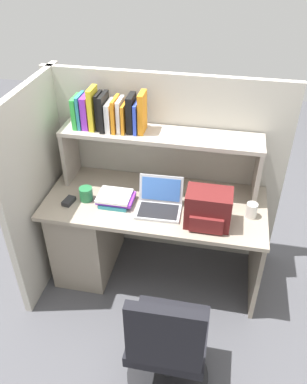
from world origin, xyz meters
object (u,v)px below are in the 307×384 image
Objects in this scene: computer_mouse at (69,201)px; office_chair at (167,349)px; backpack at (208,209)px; snack_canister at (86,194)px; laptop at (159,203)px; paper_cup at (251,210)px.

computer_mouse is 1.23m from office_chair.
snack_canister is (-0.88, 0.10, -0.07)m from backpack.
computer_mouse is at bearing -44.11° from office_chair.
laptop is 0.63m from paper_cup.
computer_mouse is (-1.00, 0.03, -0.11)m from backpack.
office_chair is (-0.13, -0.76, -0.46)m from backpack.
snack_canister is at bearing -50.32° from office_chair.
paper_cup is at bearing 25.00° from backpack.
paper_cup is at bearing 1.81° from snack_canister.
computer_mouse is 0.13m from snack_canister.
backpack reaches higher than computer_mouse.
laptop is at bearing 164.26° from backpack.
laptop is at bearing -0.13° from snack_canister.
backpack is 1.00m from computer_mouse.
snack_canister reaches higher than computer_mouse.
computer_mouse is 1.29m from paper_cup.
backpack is at bearing -15.74° from laptop.
computer_mouse is at bearing -174.51° from laptop.
snack_canister is (-0.54, 0.00, 0.00)m from laptop.
snack_canister is at bearing 179.87° from laptop.
laptop is 3.15× the size of snack_canister.
computer_mouse is 0.97× the size of paper_cup.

